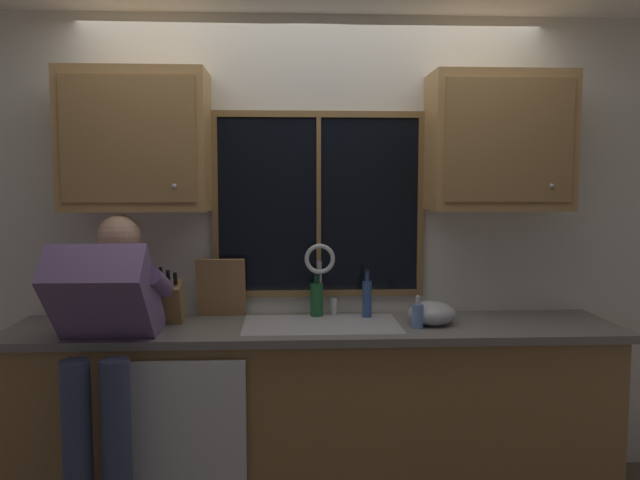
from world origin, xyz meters
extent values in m
cube|color=silver|center=(0.00, 0.06, 1.27)|extent=(5.44, 0.12, 2.55)
cube|color=black|center=(0.03, -0.01, 1.52)|extent=(1.10, 0.02, 0.95)
cube|color=olive|center=(0.03, -0.02, 2.02)|extent=(1.17, 0.02, 0.04)
cube|color=olive|center=(0.03, -0.02, 1.03)|extent=(1.17, 0.02, 0.04)
cube|color=olive|center=(-0.53, -0.02, 1.52)|extent=(0.03, 0.02, 0.95)
cube|color=olive|center=(0.60, -0.02, 1.52)|extent=(0.03, 0.02, 0.95)
cube|color=olive|center=(0.03, -0.02, 1.52)|extent=(0.02, 0.02, 0.95)
cube|color=#A07744|center=(0.00, -0.29, 0.44)|extent=(3.04, 0.58, 0.88)
cube|color=slate|center=(0.00, -0.31, 0.90)|extent=(3.10, 0.62, 0.04)
cube|color=white|center=(-0.63, -0.61, 0.46)|extent=(0.60, 0.02, 0.74)
cube|color=#B2844C|center=(-0.91, -0.17, 1.86)|extent=(0.73, 0.33, 0.72)
cube|color=#9D7443|center=(-0.91, -0.34, 1.86)|extent=(0.65, 0.01, 0.62)
sphere|color=#B2B2B7|center=(-0.69, -0.34, 1.63)|extent=(0.02, 0.02, 0.02)
cube|color=#B2844C|center=(0.98, -0.17, 1.86)|extent=(0.73, 0.33, 0.72)
cube|color=#9D7443|center=(0.98, -0.34, 1.86)|extent=(0.65, 0.01, 0.62)
sphere|color=#B2B2B7|center=(1.20, -0.34, 1.63)|extent=(0.02, 0.02, 0.02)
cube|color=#B7B7BC|center=(0.03, -0.30, 0.91)|extent=(0.80, 0.46, 0.02)
cube|color=#9C9CA0|center=(-0.17, -0.30, 0.81)|extent=(0.36, 0.42, 0.20)
cube|color=#9C9CA0|center=(0.23, -0.30, 0.81)|extent=(0.36, 0.42, 0.20)
cube|color=#B7B7BC|center=(0.03, -0.30, 0.81)|extent=(0.04, 0.42, 0.20)
cylinder|color=silver|center=(0.03, -0.08, 1.07)|extent=(0.03, 0.03, 0.30)
torus|color=silver|center=(0.03, -0.14, 1.24)|extent=(0.16, 0.02, 0.16)
cylinder|color=silver|center=(0.11, -0.08, 0.97)|extent=(0.03, 0.03, 0.09)
cylinder|color=#384260|center=(-1.06, -0.76, 0.44)|extent=(0.13, 0.13, 0.88)
cylinder|color=#384260|center=(-0.89, -0.76, 0.44)|extent=(0.13, 0.13, 0.88)
cube|color=slate|center=(-0.98, -0.56, 1.09)|extent=(0.44, 0.56, 0.58)
sphere|color=tan|center=(-0.98, -0.29, 1.38)|extent=(0.21, 0.21, 0.21)
cylinder|color=slate|center=(-1.20, -0.38, 1.14)|extent=(0.09, 0.52, 0.26)
cylinder|color=slate|center=(-0.76, -0.38, 1.14)|extent=(0.09, 0.52, 0.26)
cube|color=olive|center=(-0.74, -0.23, 1.02)|extent=(0.12, 0.18, 0.25)
cylinder|color=black|center=(-0.78, -0.29, 1.18)|extent=(0.02, 0.05, 0.09)
cylinder|color=black|center=(-0.74, -0.29, 1.17)|extent=(0.02, 0.04, 0.08)
cylinder|color=black|center=(-0.71, -0.29, 1.16)|extent=(0.02, 0.04, 0.06)
cube|color=#997047|center=(-0.50, -0.08, 1.08)|extent=(0.26, 0.09, 0.32)
ellipsoid|color=#B7B7BC|center=(0.60, -0.31, 0.98)|extent=(0.25, 0.25, 0.12)
cylinder|color=#668CCC|center=(0.51, -0.40, 0.98)|extent=(0.06, 0.06, 0.12)
cylinder|color=silver|center=(0.51, -0.40, 1.06)|extent=(0.02, 0.02, 0.04)
cylinder|color=silver|center=(0.51, -0.42, 1.08)|extent=(0.01, 0.04, 0.01)
cylinder|color=#334C8C|center=(0.29, -0.14, 1.02)|extent=(0.05, 0.05, 0.20)
cylinder|color=navy|center=(0.29, -0.14, 1.14)|extent=(0.02, 0.02, 0.05)
cylinder|color=black|center=(0.29, -0.14, 1.17)|extent=(0.03, 0.03, 0.01)
cylinder|color=#1E592D|center=(0.02, -0.10, 1.01)|extent=(0.07, 0.07, 0.18)
cylinder|color=#184724|center=(0.02, -0.10, 1.12)|extent=(0.03, 0.03, 0.05)
cylinder|color=black|center=(0.02, -0.10, 1.15)|extent=(0.04, 0.04, 0.01)
camera|label=1|loc=(-0.13, -3.46, 1.65)|focal=35.19mm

